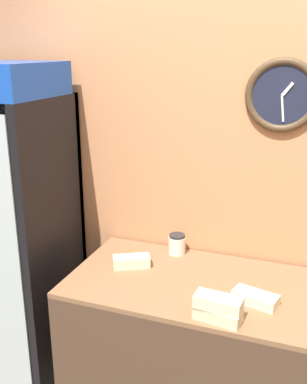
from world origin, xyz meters
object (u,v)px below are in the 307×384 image
at_px(beverage_cooler, 15,216).
at_px(sandwich_stack_bottom, 218,314).
at_px(sandwich_flat_left, 255,298).
at_px(sandwich_flat_right, 131,261).
at_px(condiment_jar, 177,244).
at_px(sandwich_stack_middle, 218,303).

bearing_deg(beverage_cooler, sandwich_stack_bottom, -16.34).
bearing_deg(sandwich_flat_left, sandwich_stack_bottom, -124.51).
height_order(sandwich_flat_left, sandwich_flat_right, sandwich_flat_right).
relative_size(sandwich_flat_right, condiment_jar, 1.83).
height_order(beverage_cooler, sandwich_flat_left, beverage_cooler).
relative_size(beverage_cooler, sandwich_flat_right, 9.17).
bearing_deg(sandwich_flat_left, beverage_cooler, 172.32).
bearing_deg(sandwich_flat_right, sandwich_stack_middle, -31.00).
relative_size(sandwich_stack_bottom, sandwich_flat_left, 0.97).
xyz_separation_m(beverage_cooler, sandwich_stack_middle, (1.35, -0.40, -0.08)).
bearing_deg(sandwich_stack_bottom, sandwich_flat_right, 149.00).
bearing_deg(sandwich_flat_right, sandwich_flat_left, -11.25).
distance_m(sandwich_stack_middle, condiment_jar, 0.69).
bearing_deg(sandwich_flat_left, condiment_jar, 142.87).
height_order(sandwich_stack_middle, sandwich_flat_right, sandwich_stack_middle).
distance_m(sandwich_stack_middle, sandwich_flat_left, 0.25).
bearing_deg(sandwich_flat_right, sandwich_stack_bottom, -31.00).
xyz_separation_m(sandwich_stack_bottom, condiment_jar, (-0.37, 0.58, 0.03)).
bearing_deg(condiment_jar, sandwich_flat_left, -37.13).
xyz_separation_m(sandwich_flat_right, condiment_jar, (0.18, 0.25, 0.03)).
xyz_separation_m(sandwich_stack_bottom, sandwich_flat_left, (0.13, 0.20, -0.00)).
height_order(beverage_cooler, sandwich_stack_middle, beverage_cooler).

